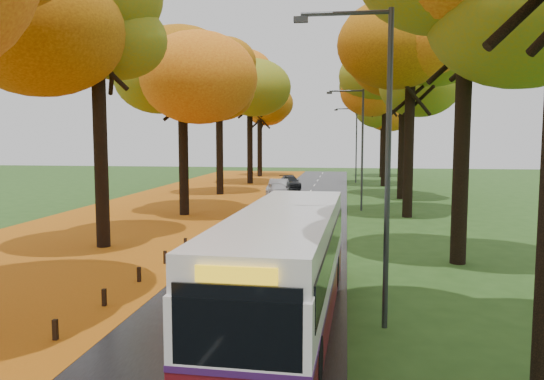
% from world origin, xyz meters
% --- Properties ---
extents(road, '(6.50, 90.00, 0.04)m').
position_xyz_m(road, '(0.00, 25.00, 0.02)').
color(road, black).
rests_on(road, ground).
extents(centre_line, '(0.12, 90.00, 0.01)m').
position_xyz_m(centre_line, '(0.00, 25.00, 0.04)').
color(centre_line, silver).
rests_on(centre_line, road).
extents(leaf_verge, '(12.00, 90.00, 0.02)m').
position_xyz_m(leaf_verge, '(-9.00, 25.00, 0.01)').
color(leaf_verge, '#9C520E').
rests_on(leaf_verge, ground).
extents(leaf_drift, '(0.90, 90.00, 0.01)m').
position_xyz_m(leaf_drift, '(-3.05, 25.00, 0.04)').
color(leaf_drift, '#BC6313').
rests_on(leaf_drift, road).
extents(trees_left, '(9.20, 74.00, 13.88)m').
position_xyz_m(trees_left, '(-7.18, 27.06, 9.53)').
color(trees_left, black).
rests_on(trees_left, ground).
extents(trees_right, '(9.30, 74.20, 13.96)m').
position_xyz_m(trees_right, '(7.19, 26.91, 9.69)').
color(trees_right, black).
rests_on(trees_right, ground).
extents(bollard_row, '(0.11, 23.51, 0.52)m').
position_xyz_m(bollard_row, '(-3.70, 4.70, 0.26)').
color(bollard_row, black).
rests_on(bollard_row, ground).
extents(streetlamp_near, '(2.45, 0.18, 8.00)m').
position_xyz_m(streetlamp_near, '(3.95, 8.00, 4.71)').
color(streetlamp_near, '#333538').
rests_on(streetlamp_near, ground).
extents(streetlamp_mid, '(2.45, 0.18, 8.00)m').
position_xyz_m(streetlamp_mid, '(3.95, 30.00, 4.71)').
color(streetlamp_mid, '#333538').
rests_on(streetlamp_mid, ground).
extents(streetlamp_far, '(2.45, 0.18, 8.00)m').
position_xyz_m(streetlamp_far, '(3.95, 52.00, 4.71)').
color(streetlamp_far, '#333538').
rests_on(streetlamp_far, ground).
extents(bus, '(2.86, 11.06, 2.89)m').
position_xyz_m(bus, '(1.60, 8.18, 1.55)').
color(bus, '#5C0E15').
rests_on(bus, road).
extents(car_white, '(2.62, 4.13, 1.31)m').
position_xyz_m(car_white, '(-2.16, 35.64, 0.69)').
color(car_white, '#BBBBBF').
rests_on(car_white, road).
extents(car_silver, '(1.53, 4.23, 1.39)m').
position_xyz_m(car_silver, '(-2.35, 37.64, 0.73)').
color(car_silver, gray).
rests_on(car_silver, road).
extents(car_dark, '(2.72, 4.39, 1.19)m').
position_xyz_m(car_dark, '(-2.11, 44.24, 0.63)').
color(car_dark, black).
rests_on(car_dark, road).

